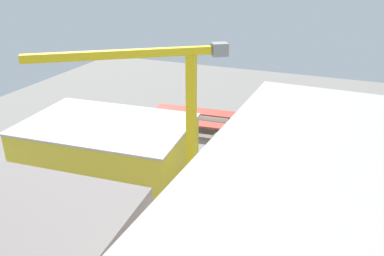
# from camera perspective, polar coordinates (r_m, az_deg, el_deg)

# --- Properties ---
(ground_plane) EXTENTS (182.71, 182.71, 0.00)m
(ground_plane) POSITION_cam_1_polar(r_m,az_deg,el_deg) (103.87, 2.56, -4.13)
(ground_plane) COLOR gray
(ground_plane) RESTS_ON ground
(rail_bed) EXTENTS (114.84, 21.37, 0.01)m
(rail_bed) POSITION_cam_1_polar(r_m,az_deg,el_deg) (121.35, 5.75, 0.03)
(rail_bed) COLOR #665E54
(rail_bed) RESTS_ON ground
(street_asphalt) EXTENTS (114.54, 17.26, 0.01)m
(street_asphalt) POSITION_cam_1_polar(r_m,az_deg,el_deg) (99.49, 1.54, -5.45)
(street_asphalt) COLOR #424244
(street_asphalt) RESTS_ON ground
(track_rails) EXTENTS (113.90, 14.96, 0.12)m
(track_rails) POSITION_cam_1_polar(r_m,az_deg,el_deg) (121.28, 5.76, 0.11)
(track_rails) COLOR #9E9EA8
(track_rails) RESTS_ON ground
(platform_canopy_near) EXTENTS (62.92, 8.81, 3.91)m
(platform_canopy_near) POSITION_cam_1_polar(r_m,az_deg,el_deg) (111.92, 6.68, -0.04)
(platform_canopy_near) COLOR #C63D2D
(platform_canopy_near) RESTS_ON ground
(platform_canopy_far) EXTENTS (48.23, 8.87, 4.58)m
(platform_canopy_far) POSITION_cam_1_polar(r_m,az_deg,el_deg) (119.80, 5.47, 1.97)
(platform_canopy_far) COLOR #C63D2D
(platform_canopy_far) RESTS_ON ground
(locomotive) EXTENTS (14.43, 4.02, 5.40)m
(locomotive) POSITION_cam_1_polar(r_m,az_deg,el_deg) (119.68, 14.94, -0.03)
(locomotive) COLOR black
(locomotive) RESTS_ON ground
(parked_car_0) EXTENTS (4.76, 2.17, 1.87)m
(parked_car_0) POSITION_cam_1_polar(r_m,az_deg,el_deg) (92.36, 10.74, -7.80)
(parked_car_0) COLOR black
(parked_car_0) RESTS_ON ground
(parked_car_1) EXTENTS (4.73, 2.01, 1.65)m
(parked_car_1) POSITION_cam_1_polar(r_m,az_deg,el_deg) (93.64, 7.23, -7.14)
(parked_car_1) COLOR black
(parked_car_1) RESTS_ON ground
(parked_car_2) EXTENTS (4.44, 2.03, 1.73)m
(parked_car_2) POSITION_cam_1_polar(r_m,az_deg,el_deg) (95.34, 3.47, -6.36)
(parked_car_2) COLOR black
(parked_car_2) RESTS_ON ground
(parked_car_3) EXTENTS (4.07, 1.91, 1.84)m
(parked_car_3) POSITION_cam_1_polar(r_m,az_deg,el_deg) (96.83, 0.22, -5.77)
(parked_car_3) COLOR black
(parked_car_3) RESTS_ON ground
(parked_car_4) EXTENTS (4.55, 2.33, 1.56)m
(parked_car_4) POSITION_cam_1_polar(r_m,az_deg,el_deg) (99.00, -3.24, -5.18)
(parked_car_4) COLOR black
(parked_car_4) RESTS_ON ground
(parked_car_5) EXTENTS (4.30, 1.97, 1.70)m
(parked_car_5) POSITION_cam_1_polar(r_m,az_deg,el_deg) (101.55, -6.61, -4.48)
(parked_car_5) COLOR black
(parked_car_5) RESTS_ON ground
(parked_car_6) EXTENTS (4.40, 2.27, 1.53)m
(parked_car_6) POSITION_cam_1_polar(r_m,az_deg,el_deg) (104.14, -9.68, -3.97)
(parked_car_6) COLOR black
(parked_car_6) RESTS_ON ground
(parked_car_7) EXTENTS (4.75, 2.24, 1.68)m
(parked_car_7) POSITION_cam_1_polar(r_m,az_deg,el_deg) (107.73, -12.17, -3.16)
(parked_car_7) COLOR black
(parked_car_7) RESTS_ON ground
(construction_building) EXTENTS (34.34, 23.55, 17.98)m
(construction_building) POSITION_cam_1_polar(r_m,az_deg,el_deg) (83.08, -12.17, -5.23)
(construction_building) COLOR yellow
(construction_building) RESTS_ON ground
(construction_roof_slab) EXTENTS (34.98, 24.19, 0.40)m
(construction_roof_slab) POSITION_cam_1_polar(r_m,az_deg,el_deg) (79.14, -12.73, 0.61)
(construction_roof_slab) COLOR #B7B2A8
(construction_roof_slab) RESTS_ON construction_building
(tower_crane) EXTENTS (25.90, 18.45, 36.76)m
(tower_crane) POSITION_cam_1_polar(r_m,az_deg,el_deg) (63.28, -2.65, -0.70)
(tower_crane) COLOR gray
(tower_crane) RESTS_ON ground
(box_truck_0) EXTENTS (8.93, 3.28, 3.22)m
(box_truck_0) POSITION_cam_1_polar(r_m,az_deg,el_deg) (98.53, -4.96, -4.79)
(box_truck_0) COLOR black
(box_truck_0) RESTS_ON ground
(box_truck_1) EXTENTS (8.58, 3.77, 3.22)m
(box_truck_1) POSITION_cam_1_polar(r_m,az_deg,el_deg) (101.31, -10.27, -4.26)
(box_truck_1) COLOR black
(box_truck_1) RESTS_ON ground
(street_tree_0) EXTENTS (5.32, 5.32, 7.05)m
(street_tree_0) POSITION_cam_1_polar(r_m,az_deg,el_deg) (96.70, 15.56, -4.35)
(street_tree_0) COLOR brown
(street_tree_0) RESTS_ON ground
(street_tree_1) EXTENTS (5.59, 5.59, 8.01)m
(street_tree_1) POSITION_cam_1_polar(r_m,az_deg,el_deg) (109.63, -7.63, 0.23)
(street_tree_1) COLOR brown
(street_tree_1) RESTS_ON ground
(street_tree_2) EXTENTS (4.69, 4.69, 7.44)m
(street_tree_2) POSITION_cam_1_polar(r_m,az_deg,el_deg) (100.78, 4.20, -1.87)
(street_tree_2) COLOR brown
(street_tree_2) RESTS_ON ground
(street_tree_3) EXTENTS (5.85, 5.85, 7.94)m
(street_tree_3) POSITION_cam_1_polar(r_m,az_deg,el_deg) (100.35, 6.03, -2.10)
(street_tree_3) COLOR brown
(street_tree_3) RESTS_ON ground
(street_tree_4) EXTENTS (4.83, 4.83, 7.90)m
(street_tree_4) POSITION_cam_1_polar(r_m,az_deg,el_deg) (99.49, 6.25, -2.06)
(street_tree_4) COLOR brown
(street_tree_4) RESTS_ON ground
(traffic_light) EXTENTS (0.50, 0.36, 6.92)m
(traffic_light) POSITION_cam_1_polar(r_m,az_deg,el_deg) (111.14, -9.65, 0.08)
(traffic_light) COLOR #333333
(traffic_light) RESTS_ON ground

